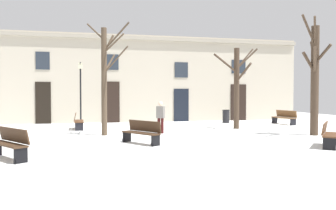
{
  "coord_description": "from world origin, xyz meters",
  "views": [
    {
      "loc": [
        -3.48,
        -14.33,
        1.89
      ],
      "look_at": [
        0.0,
        1.71,
        1.39
      ],
      "focal_mm": 35.45,
      "sensor_mm": 36.0,
      "label": 1
    }
  ],
  "objects": [
    {
      "name": "litter_bin",
      "position": [
        5.06,
        6.61,
        0.44
      ],
      "size": [
        0.49,
        0.49,
        0.88
      ],
      "color": "black",
      "rests_on": "ground"
    },
    {
      "name": "bench_far_corner",
      "position": [
        -4.47,
        4.5,
        0.46
      ],
      "size": [
        0.6,
        1.86,
        0.89
      ],
      "rotation": [
        0.0,
        0.0,
        1.62
      ],
      "color": "#51331E",
      "rests_on": "ground"
    },
    {
      "name": "bench_by_litter_bin",
      "position": [
        -1.76,
        -1.62,
        0.45
      ],
      "size": [
        1.39,
        1.73,
        0.89
      ],
      "rotation": [
        0.0,
        0.0,
        5.31
      ],
      "color": "#3D2819",
      "rests_on": "ground"
    },
    {
      "name": "tree_near_facade",
      "position": [
        -3.07,
        1.38,
        2.74
      ],
      "size": [
        1.96,
        1.8,
        5.29
      ],
      "color": "#4C3D2D",
      "rests_on": "ground"
    },
    {
      "name": "ground_plane",
      "position": [
        0.0,
        0.0,
        0.0
      ],
      "size": [
        36.4,
        36.4,
        0.0
      ],
      "primitive_type": "plane",
      "color": "white"
    },
    {
      "name": "bench_near_lamp",
      "position": [
        -5.99,
        -3.85,
        0.48
      ],
      "size": [
        1.47,
        1.78,
        0.92
      ],
      "rotation": [
        0.0,
        0.0,
        5.34
      ],
      "color": "#3D2819",
      "rests_on": "ground"
    },
    {
      "name": "bench_back_to_back_right",
      "position": [
        4.77,
        -3.87,
        0.46
      ],
      "size": [
        1.47,
        1.57,
        0.89
      ],
      "rotation": [
        0.0,
        0.0,
        0.84
      ],
      "color": "#51331E",
      "rests_on": "ground"
    },
    {
      "name": "building_facade",
      "position": [
        0.0,
        8.74,
        3.08
      ],
      "size": [
        22.75,
        0.6,
        6.04
      ],
      "color": "#BCB29E",
      "rests_on": "ground"
    },
    {
      "name": "streetlamp",
      "position": [
        -4.43,
        6.94,
        2.4
      ],
      "size": [
        0.3,
        0.3,
        3.93
      ],
      "color": "black",
      "rests_on": "ground"
    },
    {
      "name": "tree_center",
      "position": [
        6.45,
        -0.7,
        2.79
      ],
      "size": [
        1.55,
        2.26,
        5.49
      ],
      "color": "#423326",
      "rests_on": "ground"
    },
    {
      "name": "bench_facing_shops",
      "position": [
        8.35,
        4.87,
        0.45
      ],
      "size": [
        0.79,
        1.9,
        0.9
      ],
      "rotation": [
        0.0,
        0.0,
        4.88
      ],
      "color": "brown",
      "rests_on": "ground"
    },
    {
      "name": "tree_foreground",
      "position": [
        4.18,
        2.9,
        2.43
      ],
      "size": [
        2.71,
        1.89,
        4.56
      ],
      "color": "#423326",
      "rests_on": "ground"
    },
    {
      "name": "person_near_bench",
      "position": [
        -0.4,
        1.57,
        0.86
      ],
      "size": [
        0.44,
        0.39,
        1.57
      ],
      "rotation": [
        0.0,
        0.0,
        5.69
      ],
      "color": "#350F0F",
      "rests_on": "ground"
    }
  ]
}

